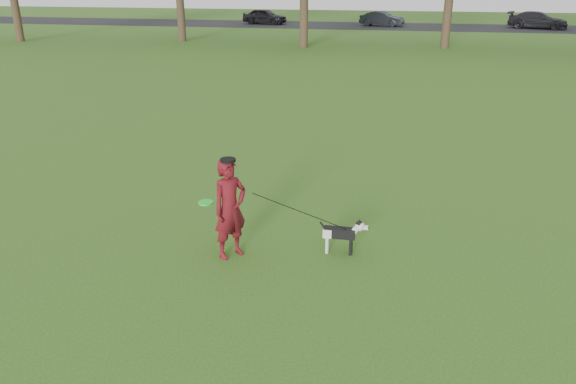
% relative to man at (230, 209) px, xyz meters
% --- Properties ---
extents(ground, '(120.00, 120.00, 0.00)m').
position_rel_man_xyz_m(ground, '(0.82, 0.11, -0.77)').
color(ground, '#285116').
rests_on(ground, ground).
extents(road, '(120.00, 7.00, 0.02)m').
position_rel_man_xyz_m(road, '(0.82, 40.11, -0.76)').
color(road, black).
rests_on(road, ground).
extents(man, '(0.64, 0.67, 1.55)m').
position_rel_man_xyz_m(man, '(0.00, 0.00, 0.00)').
color(man, '#590F0C').
rests_on(man, ground).
extents(dog, '(0.76, 0.15, 0.58)m').
position_rel_man_xyz_m(dog, '(1.67, 0.40, -0.42)').
color(dog, black).
rests_on(dog, ground).
extents(car_left, '(3.87, 2.15, 1.25)m').
position_rel_man_xyz_m(car_left, '(-8.89, 40.11, -0.13)').
color(car_left, black).
rests_on(car_left, road).
extents(car_mid, '(3.65, 1.89, 1.15)m').
position_rel_man_xyz_m(car_mid, '(0.76, 40.11, -0.18)').
color(car_mid, black).
rests_on(car_mid, road).
extents(car_right, '(4.67, 3.06, 1.26)m').
position_rel_man_xyz_m(car_right, '(12.53, 40.11, -0.13)').
color(car_right, black).
rests_on(car_right, road).
extents(man_held_items, '(2.26, 0.54, 1.17)m').
position_rel_man_xyz_m(man_held_items, '(1.06, 0.17, -0.04)').
color(man_held_items, '#1CE02F').
rests_on(man_held_items, ground).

